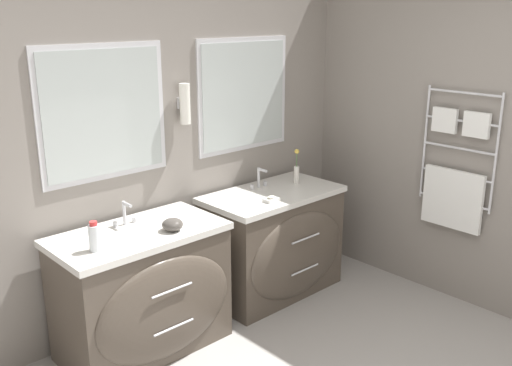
# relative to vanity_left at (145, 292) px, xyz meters

# --- Properties ---
(wall_back) EXTENTS (5.31, 0.16, 2.60)m
(wall_back) POSITION_rel_vanity_left_xyz_m (0.32, 0.40, 0.89)
(wall_back) COLOR gray
(wall_back) RESTS_ON ground_plane
(wall_right) EXTENTS (0.13, 4.40, 2.60)m
(wall_right) POSITION_rel_vanity_left_xyz_m (2.19, -0.88, 0.87)
(wall_right) COLOR gray
(wall_right) RESTS_ON ground_plane
(vanity_left) EXTENTS (1.09, 0.66, 0.83)m
(vanity_left) POSITION_rel_vanity_left_xyz_m (0.00, 0.00, 0.00)
(vanity_left) COLOR #4C4238
(vanity_left) RESTS_ON ground_plane
(vanity_right) EXTENTS (1.09, 0.66, 0.83)m
(vanity_right) POSITION_rel_vanity_left_xyz_m (1.20, 0.00, 0.00)
(vanity_right) COLOR #4C4238
(vanity_right) RESTS_ON ground_plane
(faucet_left) EXTENTS (0.17, 0.10, 0.16)m
(faucet_left) POSITION_rel_vanity_left_xyz_m (0.00, 0.18, 0.48)
(faucet_left) COLOR silver
(faucet_left) RESTS_ON vanity_left
(faucet_right) EXTENTS (0.17, 0.10, 0.16)m
(faucet_right) POSITION_rel_vanity_left_xyz_m (1.20, 0.18, 0.48)
(faucet_right) COLOR silver
(faucet_right) RESTS_ON vanity_right
(toiletry_bottle) EXTENTS (0.07, 0.07, 0.18)m
(toiletry_bottle) POSITION_rel_vanity_left_xyz_m (-0.34, -0.06, 0.49)
(toiletry_bottle) COLOR silver
(toiletry_bottle) RESTS_ON vanity_left
(amenity_bowl) EXTENTS (0.13, 0.13, 0.08)m
(amenity_bowl) POSITION_rel_vanity_left_xyz_m (0.17, -0.10, 0.45)
(amenity_bowl) COLOR #4C4742
(amenity_bowl) RESTS_ON vanity_left
(flower_vase) EXTENTS (0.04, 0.04, 0.28)m
(flower_vase) POSITION_rel_vanity_left_xyz_m (1.50, 0.07, 0.52)
(flower_vase) COLOR silver
(flower_vase) RESTS_ON vanity_right
(soap_dish) EXTENTS (0.11, 0.08, 0.04)m
(soap_dish) POSITION_rel_vanity_left_xyz_m (1.03, -0.12, 0.43)
(soap_dish) COLOR white
(soap_dish) RESTS_ON vanity_right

